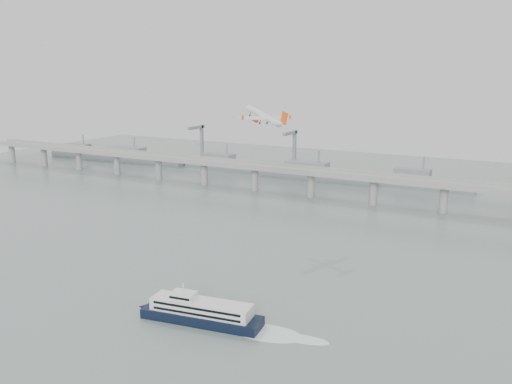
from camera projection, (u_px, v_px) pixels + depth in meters
The scene contains 5 objects.
ground at pixel (197, 295), 239.95m from camera, with size 900.00×900.00×0.00m, color slate.
bridge at pixel (346, 178), 408.00m from camera, with size 800.00×22.00×23.90m.
distant_fleet at pixel (220, 164), 538.13m from camera, with size 453.00×60.90×40.00m.
ferry at pixel (202, 312), 213.66m from camera, with size 80.62×22.28×15.24m.
airliner at pixel (265, 117), 310.02m from camera, with size 36.88×34.64×13.26m.
Camera 1 is at (130.07, -184.23, 97.50)m, focal length 38.00 mm.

